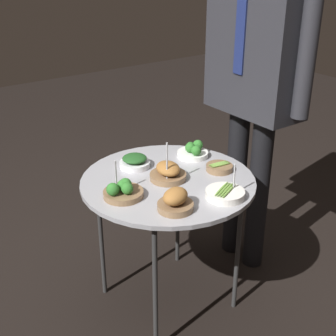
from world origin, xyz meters
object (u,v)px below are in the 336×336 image
object	(u,v)px
bowl_roast_center	(168,172)
bowl_asparagus_near_rim	(219,167)
serving_cart	(168,187)
bowl_broccoli_mid_right	(123,191)
bowl_asparagus_front_right	(225,194)
bowl_spinach_far_rim	(135,162)
bowl_broccoli_front_left	(193,151)
waiter_figure	(257,63)
bowl_roast_mid_left	(175,201)

from	to	relation	value
bowl_roast_center	bowl_asparagus_near_rim	size ratio (longest dim) A/B	1.57
serving_cart	bowl_broccoli_mid_right	world-z (taller)	bowl_broccoli_mid_right
bowl_asparagus_near_rim	bowl_broccoli_mid_right	xyz separation A→B (m)	(-0.04, -0.45, 0.01)
bowl_asparagus_front_right	bowl_roast_center	distance (m)	0.26
serving_cart	bowl_spinach_far_rim	size ratio (longest dim) A/B	5.45
bowl_broccoli_mid_right	bowl_broccoli_front_left	world-z (taller)	bowl_broccoli_mid_right
serving_cart	waiter_figure	world-z (taller)	waiter_figure
bowl_roast_center	bowl_broccoli_mid_right	distance (m)	0.23
bowl_roast_center	bowl_asparagus_front_right	bearing A→B (deg)	19.18
serving_cart	bowl_asparagus_near_rim	world-z (taller)	bowl_asparagus_near_rim
bowl_roast_center	bowl_roast_mid_left	xyz separation A→B (m)	(0.21, -0.12, 0.00)
bowl_broccoli_mid_right	bowl_roast_mid_left	bearing A→B (deg)	29.59
bowl_broccoli_front_left	bowl_asparagus_near_rim	bearing A→B (deg)	-0.13
bowl_broccoli_front_left	bowl_roast_mid_left	bearing A→B (deg)	-46.34
serving_cart	bowl_roast_mid_left	xyz separation A→B (m)	(0.21, -0.12, 0.07)
bowl_asparagus_near_rim	bowl_spinach_far_rim	xyz separation A→B (m)	(-0.24, -0.27, 0.01)
bowl_roast_center	bowl_roast_mid_left	bearing A→B (deg)	-29.61
serving_cart	bowl_broccoli_mid_right	distance (m)	0.24
bowl_asparagus_front_right	bowl_broccoli_mid_right	bearing A→B (deg)	-125.84
bowl_spinach_far_rim	bowl_broccoli_front_left	xyz separation A→B (m)	(0.06, 0.27, 0.00)
serving_cart	bowl_broccoli_mid_right	size ratio (longest dim) A/B	4.65
bowl_asparagus_near_rim	bowl_broccoli_mid_right	bearing A→B (deg)	-94.99
bowl_broccoli_mid_right	bowl_spinach_far_rim	bearing A→B (deg)	138.20
bowl_broccoli_front_left	serving_cart	bearing A→B (deg)	-62.55
bowl_broccoli_mid_right	bowl_spinach_far_rim	world-z (taller)	bowl_broccoli_mid_right
serving_cart	bowl_asparagus_near_rim	distance (m)	0.24
bowl_broccoli_front_left	bowl_broccoli_mid_right	bearing A→B (deg)	-72.91
bowl_broccoli_mid_right	bowl_broccoli_front_left	bearing A→B (deg)	107.09
serving_cart	waiter_figure	xyz separation A→B (m)	(-0.05, 0.52, 0.43)
bowl_asparagus_front_right	bowl_asparagus_near_rim	size ratio (longest dim) A/B	1.33
bowl_roast_center	bowl_spinach_far_rim	world-z (taller)	bowl_roast_center
bowl_asparagus_near_rim	waiter_figure	bearing A→B (deg)	111.04
bowl_asparagus_near_rim	bowl_broccoli_front_left	distance (m)	0.18
bowl_asparagus_near_rim	waiter_figure	world-z (taller)	waiter_figure
bowl_broccoli_mid_right	bowl_broccoli_front_left	distance (m)	0.47
serving_cart	bowl_spinach_far_rim	world-z (taller)	bowl_spinach_far_rim
bowl_spinach_far_rim	waiter_figure	bearing A→B (deg)	77.47
bowl_asparagus_front_right	bowl_asparagus_near_rim	bearing A→B (deg)	143.82
bowl_roast_mid_left	bowl_asparagus_near_rim	world-z (taller)	bowl_roast_mid_left
serving_cart	bowl_broccoli_mid_right	bearing A→B (deg)	-84.38
bowl_roast_center	bowl_broccoli_mid_right	xyz separation A→B (m)	(0.02, -0.23, -0.00)
bowl_asparagus_near_rim	bowl_broccoli_front_left	size ratio (longest dim) A/B	0.80
bowl_broccoli_front_left	waiter_figure	distance (m)	0.48
serving_cart	bowl_roast_center	world-z (taller)	bowl_roast_center
waiter_figure	bowl_spinach_far_rim	bearing A→B (deg)	-102.53
bowl_roast_mid_left	bowl_asparagus_near_rim	xyz separation A→B (m)	(-0.15, 0.34, -0.02)
waiter_figure	bowl_broccoli_mid_right	bearing A→B (deg)	-84.33
serving_cart	bowl_broccoli_front_left	xyz separation A→B (m)	(-0.12, 0.22, 0.06)
bowl_asparagus_front_right	bowl_roast_center	world-z (taller)	bowl_roast_center
bowl_asparagus_near_rim	bowl_broccoli_mid_right	world-z (taller)	bowl_broccoli_mid_right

